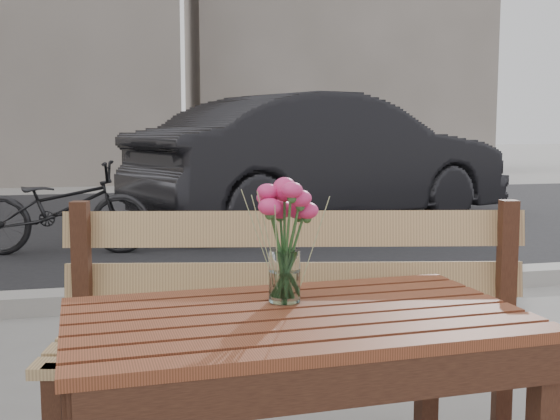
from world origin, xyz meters
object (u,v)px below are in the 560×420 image
parked_car (326,160)px  bicycle (61,208)px  main_table (296,357)px  main_vase (285,225)px

parked_car → bicycle: (-2.91, -1.31, -0.33)m
main_table → main_vase: main_vase is taller
main_vase → parked_car: parked_car is taller
parked_car → main_table: bearing=142.4°
main_table → parked_car: bearing=69.5°
main_table → parked_car: (2.02, 6.24, 0.18)m
bicycle → main_table: bearing=-162.3°
main_table → main_vase: (-0.00, 0.11, 0.32)m
parked_car → main_vase: bearing=142.0°
parked_car → bicycle: 3.21m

